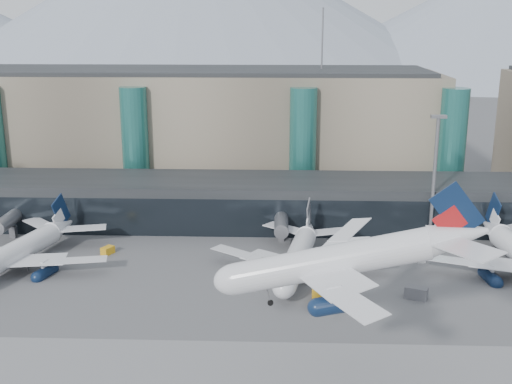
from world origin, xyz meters
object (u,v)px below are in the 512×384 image
(veh_g, at_px, (419,257))
(veh_h, at_px, (325,290))
(hero_jet, at_px, (357,251))
(lightmast_mid, at_px, (435,172))
(jet_parked_left, at_px, (23,242))
(jet_parked_mid, at_px, (299,247))
(veh_c, at_px, (416,293))
(veh_b, at_px, (108,250))

(veh_g, distance_m, veh_h, 24.77)
(hero_jet, relative_size, veh_g, 12.35)
(lightmast_mid, height_order, veh_g, lightmast_mid)
(jet_parked_left, bearing_deg, jet_parked_mid, -75.13)
(lightmast_mid, height_order, hero_jet, lightmast_mid)
(veh_c, relative_size, veh_h, 0.85)
(hero_jet, bearing_deg, veh_g, 72.68)
(lightmast_mid, xyz_separation_m, veh_c, (-8.29, -27.66, -13.43))
(lightmast_mid, bearing_deg, veh_c, -106.69)
(lightmast_mid, relative_size, veh_b, 10.36)
(hero_jet, relative_size, veh_c, 9.28)
(jet_parked_mid, height_order, veh_b, jet_parked_mid)
(jet_parked_left, bearing_deg, hero_jet, -110.26)
(lightmast_mid, distance_m, veh_h, 38.26)
(jet_parked_mid, xyz_separation_m, veh_g, (22.33, 4.50, -3.41))
(jet_parked_left, xyz_separation_m, veh_b, (13.72, 5.95, -3.61))
(jet_parked_mid, height_order, veh_g, jet_parked_mid)
(jet_parked_left, distance_m, veh_h, 55.31)
(veh_g, bearing_deg, jet_parked_mid, -93.33)
(veh_c, bearing_deg, veh_b, -176.29)
(jet_parked_left, height_order, veh_b, jet_parked_left)
(jet_parked_left, xyz_separation_m, jet_parked_mid, (50.09, -0.02, -0.13))
(lightmast_mid, distance_m, veh_c, 31.84)
(veh_h, bearing_deg, veh_b, 101.34)
(hero_jet, bearing_deg, lightmast_mid, 72.63)
(lightmast_mid, xyz_separation_m, hero_jet, (-21.58, -54.53, 3.66))
(veh_c, distance_m, veh_h, 14.67)
(veh_c, bearing_deg, jet_parked_left, -168.09)
(veh_h, bearing_deg, lightmast_mid, -4.41)
(lightmast_mid, xyz_separation_m, veh_g, (-4.45, -11.13, -13.64))
(jet_parked_mid, relative_size, veh_g, 12.79)
(jet_parked_mid, height_order, veh_c, jet_parked_mid)
(veh_c, bearing_deg, hero_jet, -94.42)
(hero_jet, height_order, veh_b, hero_jet)
(jet_parked_mid, xyz_separation_m, veh_h, (3.82, -11.95, -3.03))
(veh_b, distance_m, veh_g, 58.72)
(veh_b, bearing_deg, veh_h, -85.38)
(lightmast_mid, distance_m, hero_jet, 58.76)
(veh_c, bearing_deg, jet_parked_mid, 168.83)
(jet_parked_mid, relative_size, veh_b, 13.90)
(lightmast_mid, bearing_deg, veh_g, -111.79)
(jet_parked_mid, bearing_deg, veh_c, -112.69)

